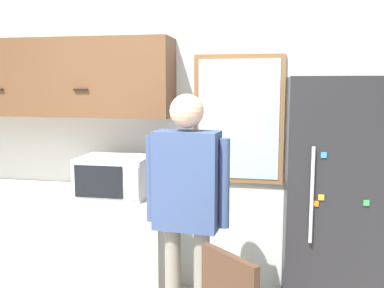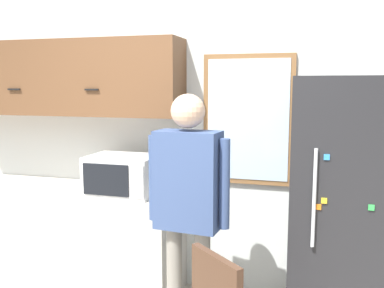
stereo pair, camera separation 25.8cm
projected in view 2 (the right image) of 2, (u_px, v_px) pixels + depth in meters
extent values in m
cube|color=silver|center=(197.00, 135.00, 3.67)|extent=(6.00, 0.06, 2.70)
cube|color=#BCB7AD|center=(62.00, 236.00, 3.78)|extent=(2.12, 0.64, 0.89)
cube|color=brown|center=(64.00, 78.00, 3.72)|extent=(2.12, 0.36, 0.64)
cube|color=black|center=(14.00, 89.00, 3.65)|extent=(0.12, 0.01, 0.01)
cube|color=black|center=(92.00, 90.00, 3.45)|extent=(0.12, 0.01, 0.01)
cube|color=white|center=(123.00, 175.00, 3.46)|extent=(0.54, 0.41, 0.32)
cube|color=black|center=(106.00, 180.00, 3.27)|extent=(0.38, 0.01, 0.25)
cube|color=#B2B2B2|center=(139.00, 182.00, 3.19)|extent=(0.08, 0.01, 0.25)
cylinder|color=gray|center=(174.00, 281.00, 3.01)|extent=(0.11, 0.11, 0.81)
cylinder|color=gray|center=(202.00, 286.00, 2.93)|extent=(0.11, 0.11, 0.81)
cube|color=#384C7A|center=(188.00, 180.00, 2.87)|extent=(0.45, 0.26, 0.67)
sphere|color=#D8AD8C|center=(188.00, 111.00, 2.81)|extent=(0.23, 0.23, 0.23)
cylinder|color=#384C7A|center=(154.00, 178.00, 2.96)|extent=(0.07, 0.07, 0.60)
cylinder|color=#384C7A|center=(225.00, 184.00, 2.78)|extent=(0.07, 0.07, 0.60)
cube|color=#232326|center=(342.00, 207.00, 3.03)|extent=(0.70, 0.71, 1.83)
cylinder|color=silver|center=(314.00, 198.00, 2.71)|extent=(0.02, 0.02, 0.64)
cube|color=yellow|center=(324.00, 201.00, 2.71)|extent=(0.04, 0.01, 0.04)
cube|color=orange|center=(318.00, 207.00, 2.72)|extent=(0.04, 0.01, 0.04)
cube|color=#338CDB|center=(327.00, 157.00, 2.67)|extent=(0.04, 0.01, 0.04)
cube|color=green|center=(371.00, 208.00, 2.63)|extent=(0.04, 0.01, 0.04)
cube|color=olive|center=(248.00, 120.00, 3.49)|extent=(0.74, 0.04, 1.06)
cube|color=silver|center=(248.00, 120.00, 3.47)|extent=(0.66, 0.01, 0.98)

